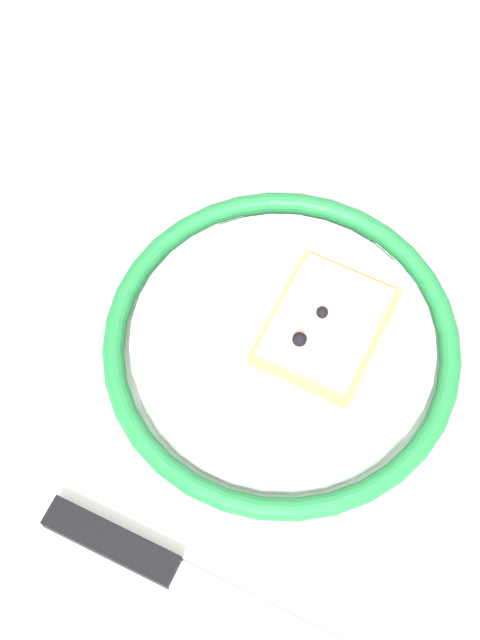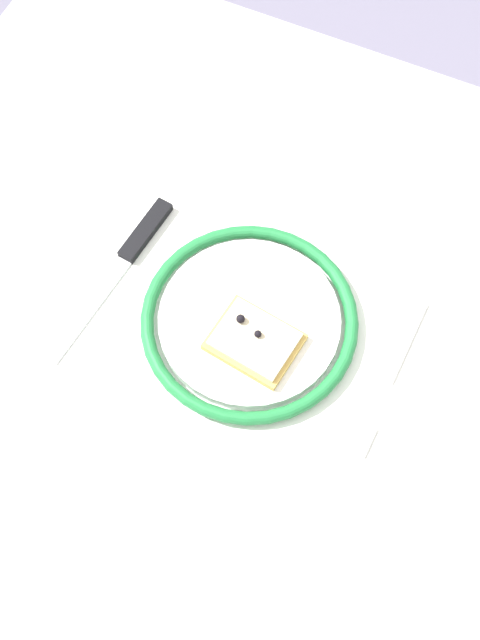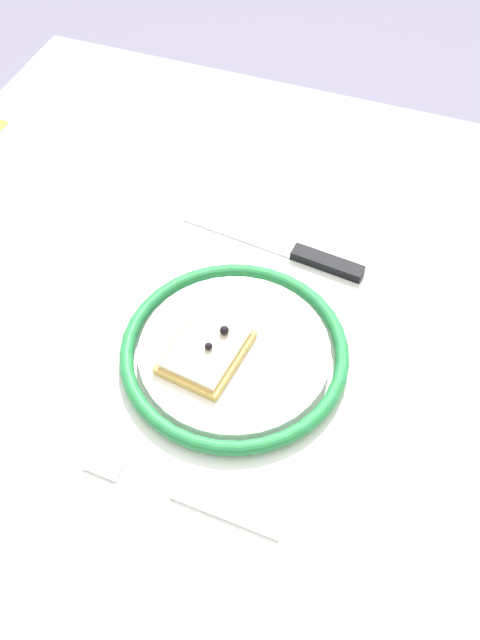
% 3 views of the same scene
% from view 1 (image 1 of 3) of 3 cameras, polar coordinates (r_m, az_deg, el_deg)
% --- Properties ---
extents(ground_plane, '(6.00, 6.00, 0.00)m').
position_cam_1_polar(ground_plane, '(1.36, 3.04, -15.08)').
color(ground_plane, slate).
extents(dining_table, '(1.07, 0.95, 0.78)m').
position_cam_1_polar(dining_table, '(0.69, 5.78, -3.60)').
color(dining_table, white).
rests_on(dining_table, ground_plane).
extents(plate, '(0.25, 0.25, 0.02)m').
position_cam_1_polar(plate, '(0.60, 2.76, -1.59)').
color(plate, white).
rests_on(plate, dining_table).
extents(pizza_slice_near, '(0.10, 0.09, 0.03)m').
position_cam_1_polar(pizza_slice_near, '(0.59, 5.68, -0.33)').
color(pizza_slice_near, tan).
rests_on(pizza_slice_near, plate).
extents(knife, '(0.05, 0.24, 0.01)m').
position_cam_1_polar(knife, '(0.56, -5.46, -15.82)').
color(knife, silver).
rests_on(knife, dining_table).
extents(fork, '(0.02, 0.20, 0.00)m').
position_cam_1_polar(fork, '(0.69, 6.67, 10.35)').
color(fork, '#BABABA').
rests_on(fork, dining_table).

